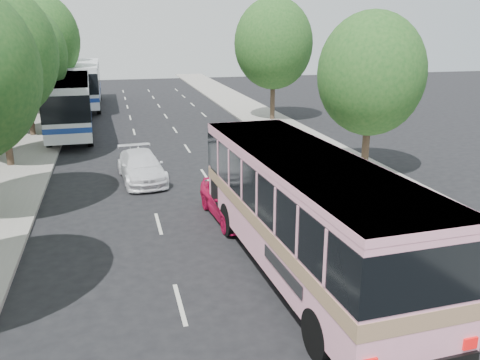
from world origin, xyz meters
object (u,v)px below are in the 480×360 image
object	(u,v)px
pink_bus	(303,202)
white_pickup	(141,167)
tour_coach_rear	(83,80)
pink_taxi	(233,199)
tour_coach_front	(69,100)

from	to	relation	value
pink_bus	white_pickup	world-z (taller)	pink_bus
white_pickup	tour_coach_rear	size ratio (longest dim) A/B	0.36
pink_bus	tour_coach_rear	bearing A→B (deg)	98.99
white_pickup	tour_coach_rear	world-z (taller)	tour_coach_rear
pink_bus	tour_coach_rear	size ratio (longest dim) A/B	0.87
pink_taxi	white_pickup	distance (m)	6.76
white_pickup	tour_coach_rear	bearing A→B (deg)	92.78
tour_coach_front	tour_coach_rear	bearing A→B (deg)	86.14
pink_taxi	tour_coach_rear	size ratio (longest dim) A/B	0.34
tour_coach_front	pink_taxi	bearing A→B (deg)	-71.14
pink_taxi	tour_coach_front	bearing A→B (deg)	106.33
pink_bus	white_pickup	xyz separation A→B (m)	(-4.02, 10.99, -1.58)
white_pickup	tour_coach_rear	xyz separation A→B (m)	(-3.56, 25.18, 1.71)
pink_taxi	white_pickup	world-z (taller)	pink_taxi
tour_coach_front	tour_coach_rear	xyz separation A→B (m)	(0.41, 12.51, 0.10)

